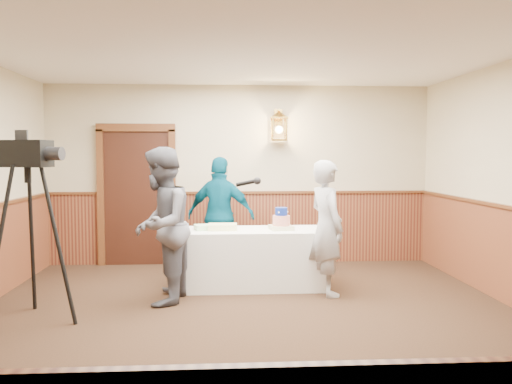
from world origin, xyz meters
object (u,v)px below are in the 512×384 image
interviewer (161,226)px  baker (327,228)px  sheet_cake_yellow (223,227)px  tv_camera_rig (30,241)px  display_table (255,258)px  assistant_p (221,216)px  sheet_cake_green (206,227)px  tiered_cake (281,221)px

interviewer → baker: (1.97, 0.25, -0.08)m
sheet_cake_yellow → tv_camera_rig: 2.37m
display_table → interviewer: interviewer is taller
display_table → assistant_p: 1.02m
sheet_cake_green → interviewer: (-0.49, -0.72, 0.12)m
baker → display_table: bearing=44.4°
sheet_cake_yellow → sheet_cake_green: sheet_cake_yellow is taller
sheet_cake_yellow → interviewer: bearing=-135.6°
assistant_p → tv_camera_rig: tv_camera_rig is taller
interviewer → baker: interviewer is taller
tiered_cake → assistant_p: size_ratio=0.19×
display_table → sheet_cake_green: (-0.63, 0.02, 0.41)m
baker → tiered_cake: bearing=34.0°
display_table → sheet_cake_green: sheet_cake_green is taller
display_table → tv_camera_rig: (-2.39, -1.33, 0.46)m
tiered_cake → interviewer: (-1.46, -0.66, 0.04)m
display_table → sheet_cake_yellow: 0.59m
assistant_p → tv_camera_rig: bearing=65.7°
tiered_cake → interviewer: 1.60m
tiered_cake → sheet_cake_green: tiered_cake is taller
interviewer → tv_camera_rig: tv_camera_rig is taller
display_table → sheet_cake_yellow: size_ratio=4.91×
sheet_cake_yellow → baker: 1.34m
sheet_cake_green → baker: baker is taller
tv_camera_rig → assistant_p: bearing=62.2°
tiered_cake → baker: bearing=-38.5°
sheet_cake_green → tiered_cake: bearing=-4.0°
tiered_cake → interviewer: size_ratio=0.18×
interviewer → baker: size_ratio=1.09×
sheet_cake_yellow → assistant_p: bearing=91.7°
display_table → tiered_cake: tiered_cake is taller
interviewer → baker: bearing=105.2°
sheet_cake_green → interviewer: size_ratio=0.15×
sheet_cake_yellow → display_table: bearing=0.8°
assistant_p → tv_camera_rig: (-1.95, -2.12, -0.01)m
sheet_cake_yellow → sheet_cake_green: bearing=173.0°
display_table → tiered_cake: size_ratio=5.69×
sheet_cake_green → baker: (1.48, -0.47, 0.04)m
sheet_cake_yellow → interviewer: 1.00m
tiered_cake → interviewer: interviewer is taller
tv_camera_rig → display_table: bearing=43.8°
display_table → tiered_cake: 0.59m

